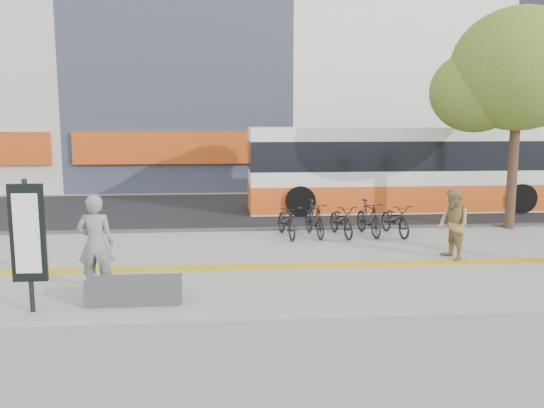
{
  "coord_description": "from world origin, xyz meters",
  "views": [
    {
      "loc": [
        -1.02,
        -10.6,
        3.21
      ],
      "look_at": [
        0.05,
        2.0,
        1.29
      ],
      "focal_mm": 36.83,
      "sensor_mm": 36.0,
      "label": 1
    }
  ],
  "objects": [
    {
      "name": "ground",
      "position": [
        0.0,
        0.0,
        0.0
      ],
      "size": [
        120.0,
        120.0,
        0.0
      ],
      "primitive_type": "plane",
      "color": "slate",
      "rests_on": "ground"
    },
    {
      "name": "sidewalk",
      "position": [
        0.0,
        1.5,
        0.04
      ],
      "size": [
        40.0,
        7.0,
        0.08
      ],
      "primitive_type": "cube",
      "color": "gray",
      "rests_on": "ground"
    },
    {
      "name": "tactile_strip",
      "position": [
        0.0,
        1.0,
        0.09
      ],
      "size": [
        40.0,
        0.45,
        0.01
      ],
      "primitive_type": "cube",
      "color": "gold",
      "rests_on": "sidewalk"
    },
    {
      "name": "street",
      "position": [
        0.0,
        9.0,
        0.03
      ],
      "size": [
        40.0,
        8.0,
        0.06
      ],
      "primitive_type": "cube",
      "color": "black",
      "rests_on": "ground"
    },
    {
      "name": "curb",
      "position": [
        0.0,
        5.0,
        0.07
      ],
      "size": [
        40.0,
        0.25,
        0.14
      ],
      "primitive_type": "cube",
      "color": "#3B3B3E",
      "rests_on": "ground"
    },
    {
      "name": "bench",
      "position": [
        -2.6,
        -1.2,
        0.3
      ],
      "size": [
        1.6,
        0.45,
        0.45
      ],
      "primitive_type": "cube",
      "color": "#3B3B3E",
      "rests_on": "sidewalk"
    },
    {
      "name": "signboard",
      "position": [
        -4.2,
        -1.51,
        1.37
      ],
      "size": [
        0.55,
        0.1,
        2.2
      ],
      "color": "black",
      "rests_on": "sidewalk"
    },
    {
      "name": "street_tree",
      "position": [
        7.18,
        4.82,
        4.51
      ],
      "size": [
        4.4,
        3.8,
        6.31
      ],
      "color": "#332017",
      "rests_on": "sidewalk"
    },
    {
      "name": "bus",
      "position": [
        5.22,
        8.5,
        1.42
      ],
      "size": [
        10.84,
        2.57,
        2.89
      ],
      "color": "white",
      "rests_on": "street"
    },
    {
      "name": "bicycle_row",
      "position": [
        2.1,
        4.0,
        0.53
      ],
      "size": [
        3.79,
        1.73,
        0.97
      ],
      "color": "black",
      "rests_on": "sidewalk"
    },
    {
      "name": "seated_woman",
      "position": [
        -3.38,
        -0.46,
        0.98
      ],
      "size": [
        0.66,
        0.43,
        1.8
      ],
      "primitive_type": "imported",
      "rotation": [
        0.0,
        0.0,
        3.15
      ],
      "color": "black",
      "rests_on": "sidewalk"
    },
    {
      "name": "pedestrian_tan",
      "position": [
        4.06,
        1.28,
        0.88
      ],
      "size": [
        0.74,
        0.88,
        1.6
      ],
      "primitive_type": "imported",
      "rotation": [
        0.0,
        0.0,
        -1.38
      ],
      "color": "olive",
      "rests_on": "sidewalk"
    }
  ]
}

